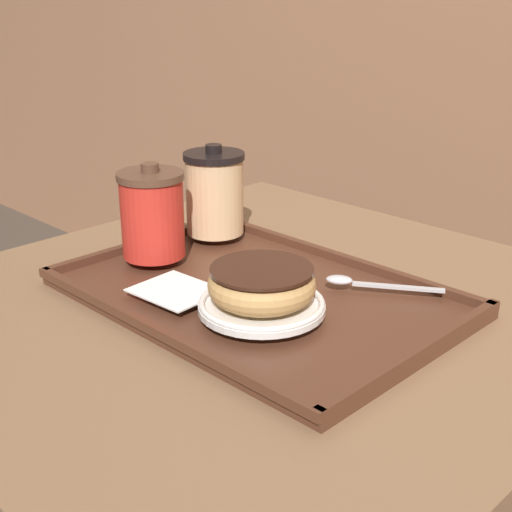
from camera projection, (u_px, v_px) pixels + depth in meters
cafe_table at (258, 420)px, 1.01m from camera, size 0.83×0.86×0.75m
serving_tray at (256, 296)px, 0.94m from camera, size 0.50×0.34×0.02m
napkin_paper at (176, 290)px, 0.91m from camera, size 0.11×0.09×0.00m
coffee_cup_front at (152, 214)px, 1.01m from camera, size 0.10×0.10×0.14m
coffee_cup_rear at (215, 192)px, 1.10m from camera, size 0.09×0.09×0.14m
plate_with_chocolate_donut at (262, 305)px, 0.86m from camera, size 0.15×0.15×0.01m
donut_chocolate_glazed at (262, 284)px, 0.85m from camera, size 0.13×0.13×0.04m
spoon at (357, 282)px, 0.93m from camera, size 0.14×0.10×0.01m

